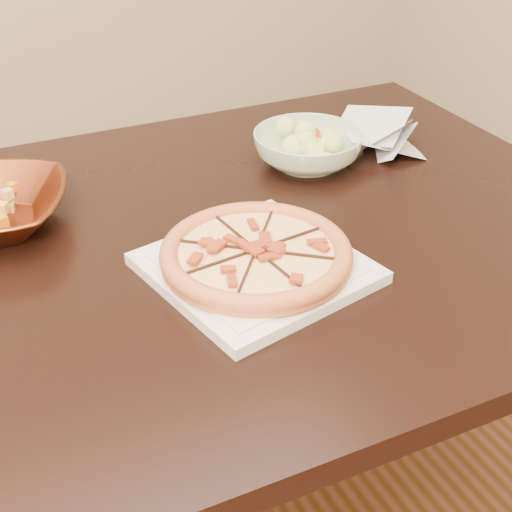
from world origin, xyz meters
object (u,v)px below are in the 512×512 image
object	(u,v)px
dining_table	(170,291)
pizza	(256,254)
plate	(256,267)
salad_bowl	(308,149)

from	to	relation	value
dining_table	pizza	world-z (taller)	pizza
dining_table	plate	size ratio (longest dim) A/B	4.63
plate	salad_bowl	bearing A→B (deg)	49.33
pizza	dining_table	bearing A→B (deg)	123.74
pizza	salad_bowl	size ratio (longest dim) A/B	1.36
plate	salad_bowl	size ratio (longest dim) A/B	1.61
pizza	plate	bearing A→B (deg)	-19.17
plate	salad_bowl	world-z (taller)	salad_bowl
plate	pizza	xyz separation A→B (m)	(-0.00, 0.00, 0.02)
dining_table	salad_bowl	bearing A→B (deg)	24.52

